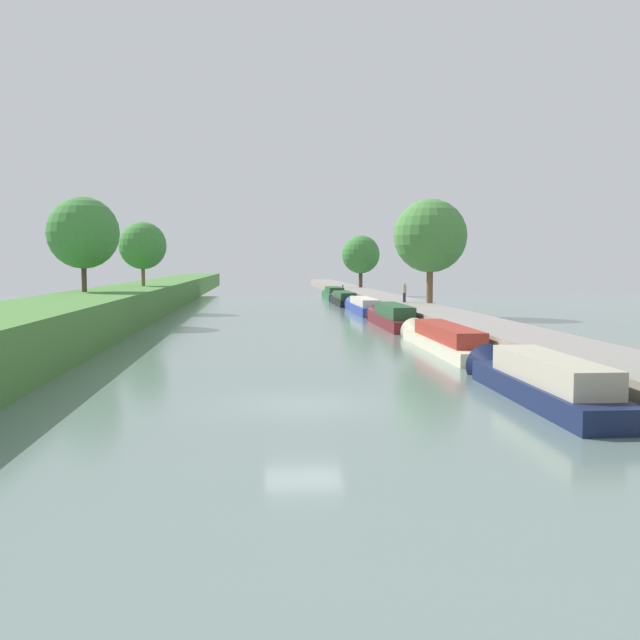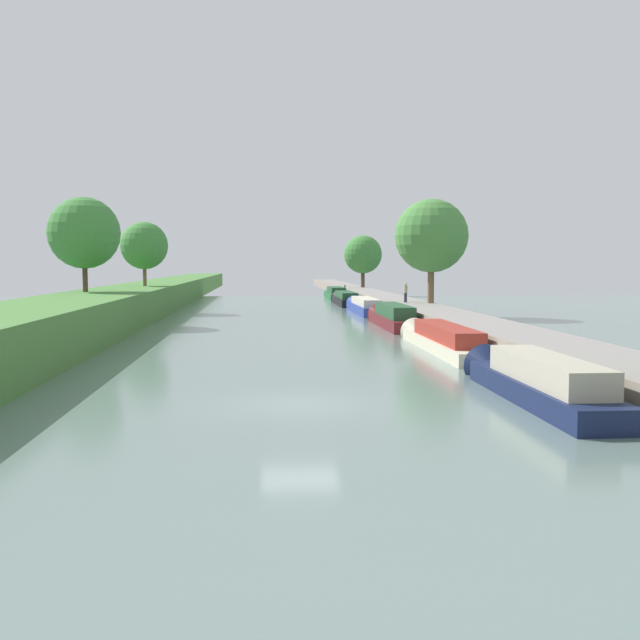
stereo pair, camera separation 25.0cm
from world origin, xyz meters
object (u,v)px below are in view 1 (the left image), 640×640
narrowboat_black (343,299)px  person_walking (404,292)px  mooring_bollard_far (343,287)px  narrowboat_green (333,294)px  narrowboat_navy (538,380)px  narrowboat_blue (363,306)px  narrowboat_maroon (391,317)px  narrowboat_cream (442,339)px

narrowboat_black → person_walking: (3.26, -18.24, 1.45)m
mooring_bollard_far → narrowboat_green: bearing=-109.6°
narrowboat_navy → narrowboat_green: bearing=89.9°
narrowboat_blue → narrowboat_black: (-0.27, 13.68, 0.01)m
narrowboat_blue → narrowboat_maroon: bearing=-90.1°
narrowboat_blue → narrowboat_black: 13.68m
narrowboat_green → person_walking: size_ratio=6.67×
narrowboat_blue → person_walking: bearing=-56.8°
narrowboat_maroon → narrowboat_navy: bearing=-90.3°
narrowboat_blue → mooring_bollard_far: size_ratio=30.70×
mooring_bollard_far → narrowboat_maroon: bearing=-92.1°
narrowboat_cream → person_walking: 25.49m
narrowboat_cream → mooring_bollard_far: (1.64, 61.55, 0.82)m
narrowboat_green → person_walking: (3.08, -31.25, 1.42)m
narrowboat_black → narrowboat_green: size_ratio=1.14×
narrowboat_maroon → narrowboat_blue: narrowboat_maroon is taller
narrowboat_green → person_walking: person_walking is taller
narrowboat_green → narrowboat_navy: bearing=-90.1°
narrowboat_green → narrowboat_black: bearing=-90.8°
narrowboat_maroon → person_walking: bearing=74.0°
mooring_bollard_far → narrowboat_black: bearing=-96.2°
narrowboat_green → person_walking: 31.43m
narrowboat_black → narrowboat_cream: bearing=-89.6°
narrowboat_maroon → narrowboat_black: bearing=90.5°
narrowboat_black → mooring_bollard_far: mooring_bollard_far is taller
narrowboat_navy → narrowboat_blue: 44.18m
mooring_bollard_far → narrowboat_navy: bearing=-91.4°
narrowboat_green → person_walking: bearing=-84.4°
narrowboat_maroon → narrowboat_green: narrowboat_maroon is taller
narrowboat_maroon → narrowboat_blue: bearing=89.9°
narrowboat_navy → narrowboat_blue: (0.20, 44.18, -0.05)m
narrowboat_cream → narrowboat_black: (-0.33, 43.52, 0.02)m
narrowboat_navy → narrowboat_cream: (0.26, 14.33, -0.06)m
narrowboat_black → narrowboat_green: 13.01m
narrowboat_blue → narrowboat_navy: bearing=-90.3°
narrowboat_cream → mooring_bollard_far: mooring_bollard_far is taller
narrowboat_cream → narrowboat_green: bearing=90.2°
narrowboat_navy → person_walking: 39.77m
person_walking → narrowboat_blue: bearing=123.2°
narrowboat_maroon → mooring_bollard_far: bearing=87.9°
narrowboat_cream → narrowboat_maroon: (-0.09, 14.74, 0.10)m
person_walking → narrowboat_maroon: bearing=-106.0°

